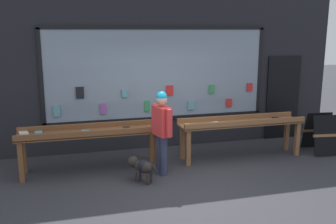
{
  "coord_description": "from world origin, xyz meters",
  "views": [
    {
      "loc": [
        -1.93,
        -6.01,
        2.72
      ],
      "look_at": [
        -0.09,
        0.93,
        1.15
      ],
      "focal_mm": 40.0,
      "sensor_mm": 36.0,
      "label": 1
    }
  ],
  "objects": [
    {
      "name": "display_table_left",
      "position": [
        -1.6,
        1.13,
        0.73
      ],
      "size": [
        2.73,
        0.66,
        0.9
      ],
      "color": "brown",
      "rests_on": "ground_plane"
    },
    {
      "name": "ground_plane",
      "position": [
        0.0,
        0.0,
        0.0
      ],
      "size": [
        40.0,
        40.0,
        0.0
      ],
      "primitive_type": "plane",
      "color": "#2D2D33"
    },
    {
      "name": "shopfront_facade",
      "position": [
        0.04,
        2.39,
        1.8
      ],
      "size": [
        8.89,
        0.29,
        3.62
      ],
      "color": "black",
      "rests_on": "ground_plane"
    },
    {
      "name": "display_table_right",
      "position": [
        1.6,
        1.13,
        0.71
      ],
      "size": [
        2.73,
        0.58,
        0.89
      ],
      "color": "brown",
      "rests_on": "ground_plane"
    },
    {
      "name": "person_browsing",
      "position": [
        -0.29,
        0.62,
        0.94
      ],
      "size": [
        0.32,
        0.63,
        1.62
      ],
      "rotation": [
        0.0,
        0.0,
        1.81
      ],
      "color": "#2D334C",
      "rests_on": "ground_plane"
    },
    {
      "name": "small_dog",
      "position": [
        -0.75,
        0.33,
        0.31
      ],
      "size": [
        0.5,
        0.51,
        0.46
      ],
      "rotation": [
        0.0,
        0.0,
        2.32
      ],
      "color": "black",
      "rests_on": "ground_plane"
    },
    {
      "name": "sandwich_board_sign",
      "position": [
        3.54,
        1.0,
        0.45
      ],
      "size": [
        0.7,
        0.79,
        0.88
      ],
      "rotation": [
        0.0,
        0.0,
        -0.13
      ],
      "color": "black",
      "rests_on": "ground_plane"
    }
  ]
}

